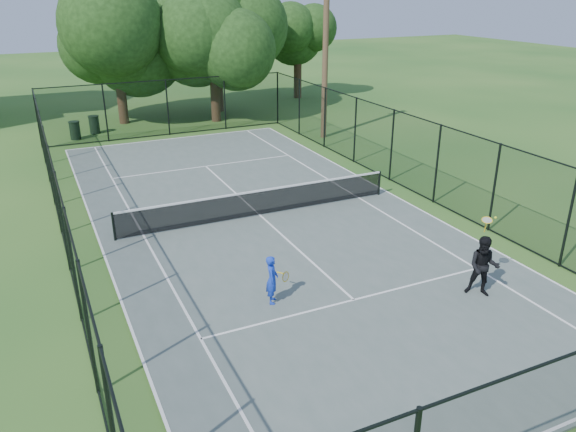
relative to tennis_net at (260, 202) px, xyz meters
name	(u,v)px	position (x,y,z in m)	size (l,w,h in m)	color
ground	(260,217)	(0.00, 0.00, -0.58)	(120.00, 120.00, 0.00)	#23561D
tennis_court	(260,216)	(0.00, 0.00, -0.55)	(11.00, 24.00, 0.06)	#515F58
tennis_net	(260,202)	(0.00, 0.00, 0.00)	(10.08, 0.08, 0.95)	black
fence	(259,177)	(0.00, 0.00, 0.92)	(13.10, 26.10, 3.00)	black
tree_near_left	(115,37)	(-1.75, 16.95, 4.33)	(6.12, 6.12, 7.98)	#332114
tree_near_mid	(213,42)	(3.40, 15.18, 4.02)	(5.72, 5.72, 7.48)	#332114
tree_near_right	(216,21)	(4.52, 17.89, 5.02)	(6.38, 6.38, 8.80)	#332114
tree_far_right	(298,41)	(11.19, 19.96, 3.36)	(4.82, 4.82, 6.37)	#332114
trash_bin_left	(75,130)	(-4.77, 14.18, -0.09)	(0.58, 0.58, 0.96)	black
trash_bin_right	(94,125)	(-3.67, 15.07, -0.08)	(0.58, 0.58, 0.99)	black
utility_pole	(325,53)	(7.42, 9.00, 3.83)	(1.40, 0.30, 8.69)	#4C3823
player_blue	(272,279)	(-1.94, -5.58, 0.13)	(0.82, 0.56, 1.30)	#1636BD
player_black	(484,266)	(3.16, -7.55, 0.31)	(1.05, 1.00, 2.02)	black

